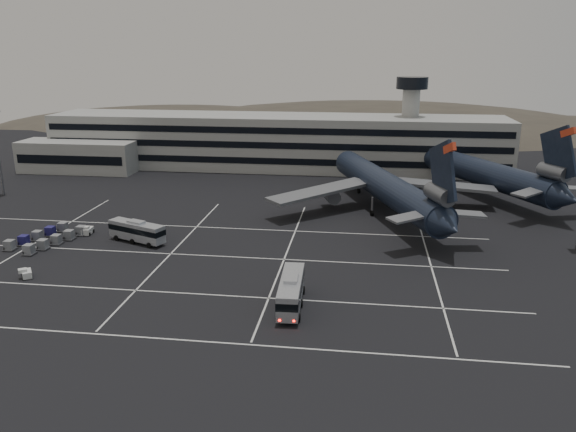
# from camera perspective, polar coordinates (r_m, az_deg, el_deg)

# --- Properties ---
(ground) EXTENTS (260.00, 260.00, 0.00)m
(ground) POSITION_cam_1_polar(r_m,az_deg,el_deg) (84.80, -8.87, -4.95)
(ground) COLOR black
(ground) RESTS_ON ground
(lane_markings) EXTENTS (90.00, 55.62, 0.01)m
(lane_markings) POSITION_cam_1_polar(r_m,az_deg,el_deg) (85.19, -8.12, -4.81)
(lane_markings) COLOR silver
(lane_markings) RESTS_ON ground
(terminal) EXTENTS (125.00, 26.00, 24.00)m
(terminal) POSITION_cam_1_polar(r_m,az_deg,el_deg) (150.81, -2.43, 7.49)
(terminal) COLOR gray
(terminal) RESTS_ON ground
(hills) EXTENTS (352.00, 180.00, 44.00)m
(hills) POSITION_cam_1_polar(r_m,az_deg,el_deg) (249.19, 6.44, 6.63)
(hills) COLOR #38332B
(hills) RESTS_ON ground
(trijet_main) EXTENTS (44.73, 55.92, 18.08)m
(trijet_main) POSITION_cam_1_polar(r_m,az_deg,el_deg) (110.37, 9.92, 2.95)
(trijet_main) COLOR black
(trijet_main) RESTS_ON ground
(trijet_far) EXTENTS (33.49, 53.45, 18.08)m
(trijet_far) POSITION_cam_1_polar(r_m,az_deg,el_deg) (130.12, 18.58, 4.49)
(trijet_far) COLOR black
(trijet_far) RESTS_ON ground
(bus_near) EXTENTS (3.29, 11.53, 4.03)m
(bus_near) POSITION_cam_1_polar(r_m,az_deg,el_deg) (70.12, 0.31, -7.54)
(bus_near) COLOR #94969C
(bus_near) RESTS_ON ground
(bus_far) EXTENTS (10.71, 6.26, 3.73)m
(bus_far) POSITION_cam_1_polar(r_m,az_deg,el_deg) (96.10, -15.11, -1.44)
(bus_far) COLOR #94969C
(bus_far) RESTS_ON ground
(tug_a) EXTENTS (1.73, 2.61, 1.58)m
(tug_a) POSITION_cam_1_polar(r_m,az_deg,el_deg) (103.13, -19.72, -1.40)
(tug_a) COLOR silver
(tug_a) RESTS_ON ground
(tug_b) EXTENTS (2.37, 2.57, 1.42)m
(tug_b) POSITION_cam_1_polar(r_m,az_deg,el_deg) (87.28, -25.01, -5.31)
(tug_b) COLOR silver
(tug_b) RESTS_ON ground
(uld_cluster) EXTENTS (9.91, 13.92, 1.64)m
(uld_cluster) POSITION_cam_1_polar(r_m,az_deg,el_deg) (101.38, -23.30, -2.04)
(uld_cluster) COLOR #2D2D30
(uld_cluster) RESTS_ON ground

